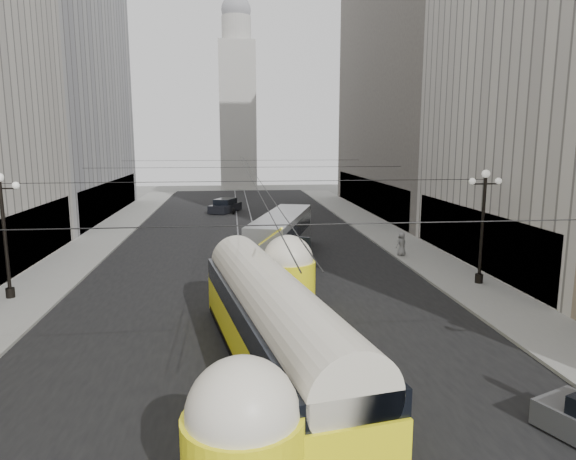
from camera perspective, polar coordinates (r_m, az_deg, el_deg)
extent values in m
cube|color=black|center=(42.02, -4.50, -1.20)|extent=(20.00, 85.00, 0.02)
cube|color=gray|center=(46.70, -19.52, -0.52)|extent=(4.00, 72.00, 0.15)
cube|color=gray|center=(47.31, 10.04, 0.03)|extent=(4.00, 72.00, 0.15)
cube|color=gray|center=(42.01, -5.53, -1.22)|extent=(0.12, 85.00, 0.04)
cube|color=gray|center=(42.05, -3.48, -1.18)|extent=(0.12, 85.00, 0.04)
cube|color=black|center=(35.68, -27.26, -1.02)|extent=(0.10, 18.00, 3.60)
cube|color=#999999|center=(60.04, -25.34, 14.67)|extent=(12.00, 28.00, 28.00)
cube|color=black|center=(58.48, -18.94, 3.43)|extent=(0.10, 25.20, 3.60)
cube|color=black|center=(34.83, 19.82, -0.74)|extent=(0.10, 18.00, 3.60)
cube|color=#514C47|center=(61.05, 14.79, 17.07)|extent=(12.00, 32.00, 32.00)
cube|color=black|center=(59.04, 8.77, 3.91)|extent=(0.10, 28.80, 3.60)
cube|color=#B2AFA8|center=(88.81, -5.60, 12.43)|extent=(6.00, 6.00, 24.00)
cylinder|color=#B2AFA8|center=(90.51, -5.76, 21.32)|extent=(4.80, 4.80, 4.00)
sphere|color=gray|center=(91.14, -5.79, 23.15)|extent=(4.80, 4.80, 4.80)
cylinder|color=black|center=(29.47, -28.92, -0.99)|extent=(0.18, 0.18, 6.00)
cylinder|color=black|center=(30.06, -28.47, -6.14)|extent=(0.44, 0.44, 0.50)
cylinder|color=black|center=(29.15, -29.34, 4.04)|extent=(1.60, 0.08, 0.08)
sphere|color=white|center=(28.85, -28.00, 4.40)|extent=(0.36, 0.36, 0.36)
cylinder|color=black|center=(30.47, 20.77, -0.06)|extent=(0.18, 0.18, 6.00)
cylinder|color=black|center=(31.04, 20.45, -5.07)|extent=(0.44, 0.44, 0.50)
cylinder|color=black|center=(30.16, 21.07, 4.81)|extent=(1.60, 0.08, 0.08)
sphere|color=white|center=(30.12, 21.14, 5.85)|extent=(0.44, 0.44, 0.44)
sphere|color=white|center=(29.81, 19.80, 5.12)|extent=(0.36, 0.36, 0.36)
sphere|color=white|center=(30.49, 22.35, 5.06)|extent=(0.36, 0.36, 0.36)
cylinder|color=black|center=(12.94, -0.89, 0.56)|extent=(25.00, 0.03, 0.03)
cylinder|color=black|center=(26.82, -3.70, 5.42)|extent=(25.00, 0.03, 0.03)
cylinder|color=black|center=(40.79, -4.60, 6.97)|extent=(25.00, 0.03, 0.03)
cylinder|color=black|center=(54.77, -5.04, 7.72)|extent=(25.00, 0.03, 0.03)
cylinder|color=black|center=(44.79, -4.75, 6.97)|extent=(0.03, 72.00, 0.03)
cylinder|color=black|center=(44.80, -4.23, 6.98)|extent=(0.03, 72.00, 0.03)
cube|color=#FFF516|center=(18.46, -1.54, -12.47)|extent=(5.14, 14.55, 1.74)
cube|color=black|center=(18.78, -1.53, -14.78)|extent=(5.06, 14.13, 0.31)
cube|color=black|center=(18.06, -1.56, -9.17)|extent=(5.12, 14.34, 0.87)
cylinder|color=silver|center=(17.96, -1.56, -8.25)|extent=(4.80, 14.28, 2.35)
sphere|color=silver|center=(11.57, -5.08, -19.67)|extent=(2.45, 2.45, 2.45)
cylinder|color=#FFF516|center=(25.07, -0.01, -6.11)|extent=(2.66, 2.66, 2.35)
sphere|color=silver|center=(24.76, -0.01, -3.38)|extent=(2.45, 2.45, 2.45)
cube|color=gray|center=(35.81, -0.72, -0.63)|extent=(5.74, 12.03, 2.96)
cube|color=black|center=(35.73, -0.72, 0.15)|extent=(5.64, 11.64, 1.08)
cube|color=black|center=(30.03, 0.36, -2.03)|extent=(2.20, 0.74, 1.38)
cylinder|color=black|center=(32.07, -2.23, -3.79)|extent=(0.30, 0.99, 0.99)
cylinder|color=black|center=(32.33, 2.14, -3.67)|extent=(0.30, 0.99, 0.99)
cylinder|color=black|center=(39.80, -3.03, -1.09)|extent=(0.30, 0.99, 0.99)
cylinder|color=black|center=(40.01, 0.49, -1.01)|extent=(0.30, 0.99, 0.99)
cylinder|color=black|center=(17.46, 27.94, -17.87)|extent=(0.22, 0.60, 0.60)
cube|color=white|center=(52.17, 0.90, 1.50)|extent=(1.85, 4.12, 0.72)
cube|color=black|center=(52.09, 0.90, 2.05)|extent=(1.56, 2.29, 0.68)
cylinder|color=black|center=(50.75, 0.25, 1.10)|extent=(0.22, 0.58, 0.58)
cylinder|color=black|center=(50.94, 1.93, 1.13)|extent=(0.22, 0.58, 0.58)
cylinder|color=black|center=(53.46, -0.08, 1.55)|extent=(0.22, 0.58, 0.58)
cylinder|color=black|center=(53.64, 1.51, 1.58)|extent=(0.22, 0.58, 0.58)
cube|color=black|center=(58.82, -6.98, 2.48)|extent=(3.86, 5.33, 0.87)
cube|color=black|center=(58.74, -6.99, 3.08)|extent=(2.73, 3.20, 0.83)
cylinder|color=black|center=(57.20, -7.91, 2.07)|extent=(0.22, 0.70, 0.70)
cylinder|color=black|center=(57.17, -6.08, 2.11)|extent=(0.22, 0.70, 0.70)
cylinder|color=black|center=(60.52, -7.82, 2.51)|extent=(0.22, 0.70, 0.70)
cylinder|color=black|center=(60.50, -6.09, 2.54)|extent=(0.22, 0.70, 0.70)
imported|color=beige|center=(13.39, 6.87, -23.12)|extent=(0.79, 0.92, 1.65)
imported|color=gray|center=(36.65, 12.49, -1.51)|extent=(0.93, 0.76, 1.64)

